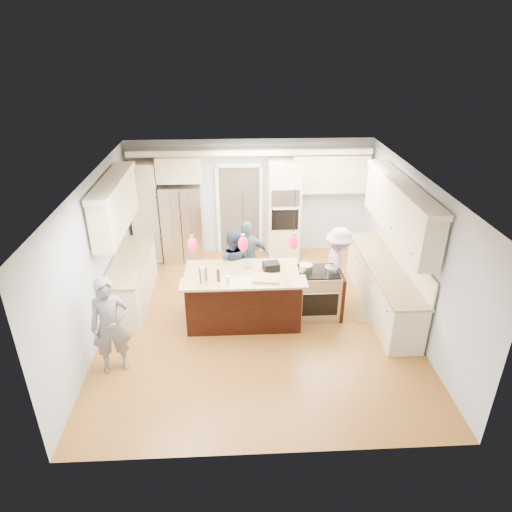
{
  "coord_description": "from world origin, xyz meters",
  "views": [
    {
      "loc": [
        -0.38,
        -7.06,
        4.85
      ],
      "look_at": [
        0.0,
        0.35,
        1.15
      ],
      "focal_mm": 32.0,
      "sensor_mm": 36.0,
      "label": 1
    }
  ],
  "objects_px": {
    "kitchen_island": "(243,296)",
    "person_far_left": "(233,264)",
    "refrigerator": "(183,223)",
    "island_range": "(319,293)",
    "person_bar_end": "(110,326)"
  },
  "relations": [
    {
      "from": "kitchen_island",
      "to": "person_far_left",
      "type": "bearing_deg",
      "value": 103.19
    },
    {
      "from": "refrigerator",
      "to": "island_range",
      "type": "height_order",
      "value": "refrigerator"
    },
    {
      "from": "person_far_left",
      "to": "island_range",
      "type": "bearing_deg",
      "value": 165.72
    },
    {
      "from": "person_bar_end",
      "to": "kitchen_island",
      "type": "bearing_deg",
      "value": 17.06
    },
    {
      "from": "island_range",
      "to": "person_bar_end",
      "type": "bearing_deg",
      "value": -158.35
    },
    {
      "from": "kitchen_island",
      "to": "island_range",
      "type": "distance_m",
      "value": 1.41
    },
    {
      "from": "island_range",
      "to": "person_bar_end",
      "type": "relative_size",
      "value": 0.57
    },
    {
      "from": "kitchen_island",
      "to": "person_far_left",
      "type": "distance_m",
      "value": 0.84
    },
    {
      "from": "refrigerator",
      "to": "island_range",
      "type": "distance_m",
      "value": 3.71
    },
    {
      "from": "person_far_left",
      "to": "person_bar_end",
      "type": "bearing_deg",
      "value": 57.52
    },
    {
      "from": "island_range",
      "to": "person_far_left",
      "type": "bearing_deg",
      "value": 156.19
    },
    {
      "from": "kitchen_island",
      "to": "person_bar_end",
      "type": "bearing_deg",
      "value": -147.7
    },
    {
      "from": "refrigerator",
      "to": "island_range",
      "type": "xyz_separation_m",
      "value": [
        2.71,
        -2.49,
        -0.44
      ]
    },
    {
      "from": "refrigerator",
      "to": "person_far_left",
      "type": "bearing_deg",
      "value": -57.97
    },
    {
      "from": "island_range",
      "to": "kitchen_island",
      "type": "bearing_deg",
      "value": -176.89
    }
  ]
}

